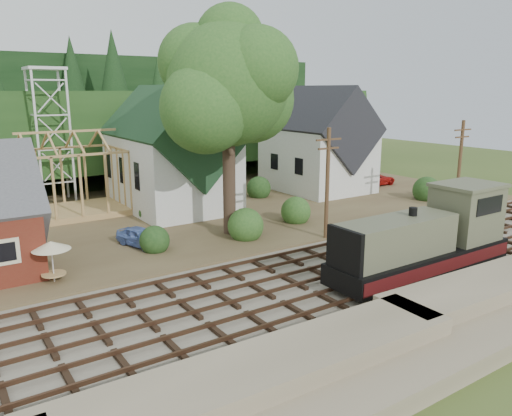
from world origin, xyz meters
TOP-DOWN VIEW (x-y plane):
  - ground at (0.00, 0.00)m, footprint 140.00×140.00m
  - embankment at (0.00, -8.50)m, footprint 64.00×5.00m
  - railroad_bed at (0.00, 0.00)m, footprint 64.00×11.00m
  - village_flat at (0.00, 18.00)m, footprint 64.00×26.00m
  - hillside at (0.00, 42.00)m, footprint 70.00×28.96m
  - ridge at (0.00, 58.00)m, footprint 80.00×20.00m
  - church at (2.00, 19.68)m, footprint 8.40×15.17m
  - farmhouse at (18.00, 19.00)m, footprint 8.40×10.80m
  - timber_frame at (-6.00, 22.00)m, footprint 8.20×6.20m
  - lattice_tower at (-6.00, 28.00)m, footprint 3.20×3.20m
  - big_tree at (2.17, 10.08)m, footprint 10.90×8.40m
  - telegraph_pole_near at (7.00, 5.20)m, footprint 2.20×0.28m
  - telegraph_pole_far at (22.00, 5.20)m, footprint 2.20×0.28m
  - locomotive at (7.37, -3.00)m, footprint 12.27×3.07m
  - car_blue at (-4.56, 10.64)m, footprint 2.59×4.04m
  - car_red at (24.89, 17.15)m, footprint 4.74×2.23m
  - patio_set at (-10.81, 7.26)m, footprint 2.03×2.03m

SIDE VIEW (x-z plane):
  - ground at x=0.00m, z-range 0.00..0.00m
  - embankment at x=0.00m, z-range -0.80..0.80m
  - hillside at x=0.00m, z-range -6.37..6.37m
  - ridge at x=0.00m, z-range -6.00..6.00m
  - railroad_bed at x=0.00m, z-range 0.00..0.16m
  - village_flat at x=0.00m, z-range 0.00..0.30m
  - car_blue at x=-4.56m, z-range 0.30..1.58m
  - car_red at x=24.89m, z-range 0.30..1.61m
  - locomotive at x=7.37m, z-range -0.29..4.61m
  - patio_set at x=-10.81m, z-range 1.09..3.36m
  - timber_frame at x=-6.00m, z-range -0.23..6.76m
  - telegraph_pole_near at x=7.00m, z-range 0.25..8.25m
  - telegraph_pole_far at x=22.00m, z-range 0.25..8.25m
  - farmhouse at x=18.00m, z-range -0.43..10.17m
  - church at x=2.00m, z-range -1.32..11.68m
  - lattice_tower at x=-6.00m, z-range 3.97..16.10m
  - big_tree at x=2.17m, z-range 2.87..17.57m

